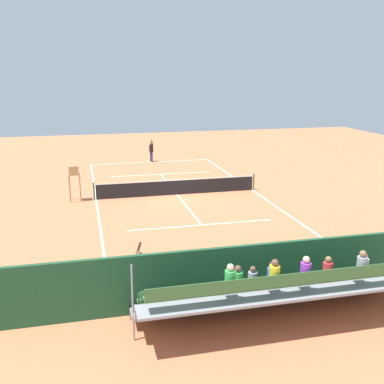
# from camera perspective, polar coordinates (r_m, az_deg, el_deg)

# --- Properties ---
(ground_plane) EXTENTS (60.00, 60.00, 0.00)m
(ground_plane) POSITION_cam_1_polar(r_m,az_deg,el_deg) (28.86, -1.86, -0.33)
(ground_plane) COLOR #CC7047
(court_line_markings) EXTENTS (10.10, 22.20, 0.01)m
(court_line_markings) POSITION_cam_1_polar(r_m,az_deg,el_deg) (28.89, -1.88, -0.31)
(court_line_markings) COLOR white
(court_line_markings) RESTS_ON ground
(tennis_net) EXTENTS (10.30, 0.10, 1.07)m
(tennis_net) POSITION_cam_1_polar(r_m,az_deg,el_deg) (28.73, -1.87, 0.64)
(tennis_net) COLOR black
(tennis_net) RESTS_ON ground
(backdrop_wall) EXTENTS (18.00, 0.16, 2.00)m
(backdrop_wall) POSITION_cam_1_polar(r_m,az_deg,el_deg) (15.83, 8.65, -9.74)
(backdrop_wall) COLOR #1E4C2D
(backdrop_wall) RESTS_ON ground
(bleacher_stand) EXTENTS (9.06, 2.40, 2.48)m
(bleacher_stand) POSITION_cam_1_polar(r_m,az_deg,el_deg) (14.70, 10.86, -11.94)
(bleacher_stand) COLOR gray
(bleacher_stand) RESTS_ON ground
(umpire_chair) EXTENTS (0.67, 0.67, 2.14)m
(umpire_chair) POSITION_cam_1_polar(r_m,az_deg,el_deg) (28.00, -14.42, 1.50)
(umpire_chair) COLOR #A88456
(umpire_chair) RESTS_ON ground
(courtside_bench) EXTENTS (1.80, 0.40, 0.93)m
(courtside_bench) POSITION_cam_1_polar(r_m,az_deg,el_deg) (17.85, 16.66, -8.85)
(courtside_bench) COLOR #9E754C
(courtside_bench) RESTS_ON ground
(equipment_bag) EXTENTS (0.90, 0.36, 0.36)m
(equipment_bag) POSITION_cam_1_polar(r_m,az_deg,el_deg) (16.97, 10.32, -11.12)
(equipment_bag) COLOR black
(equipment_bag) RESTS_ON ground
(tennis_player) EXTENTS (0.45, 0.56, 1.93)m
(tennis_player) POSITION_cam_1_polar(r_m,az_deg,el_deg) (39.35, -5.09, 5.22)
(tennis_player) COLOR navy
(tennis_player) RESTS_ON ground
(tennis_racket) EXTENTS (0.53, 0.50, 0.03)m
(tennis_racket) POSITION_cam_1_polar(r_m,az_deg,el_deg) (39.56, -5.60, 3.79)
(tennis_racket) COLOR black
(tennis_racket) RESTS_ON ground
(tennis_ball_near) EXTENTS (0.07, 0.07, 0.07)m
(tennis_ball_near) POSITION_cam_1_polar(r_m,az_deg,el_deg) (36.52, -7.92, 2.82)
(tennis_ball_near) COLOR #CCDB33
(tennis_ball_near) RESTS_ON ground
(tennis_ball_far) EXTENTS (0.07, 0.07, 0.07)m
(tennis_ball_far) POSITION_cam_1_polar(r_m,az_deg,el_deg) (38.76, -5.57, 3.58)
(tennis_ball_far) COLOR #CCDB33
(tennis_ball_far) RESTS_ON ground
(line_judge) EXTENTS (0.37, 0.53, 1.93)m
(line_judge) POSITION_cam_1_polar(r_m,az_deg,el_deg) (15.88, -6.51, -9.53)
(line_judge) COLOR #232328
(line_judge) RESTS_ON ground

